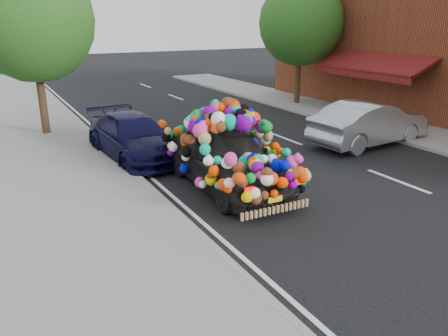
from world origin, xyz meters
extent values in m
plane|color=black|center=(0.00, 0.00, 0.00)|extent=(100.00, 100.00, 0.00)
cube|color=gray|center=(-4.30, 0.00, 0.06)|extent=(4.00, 60.00, 0.12)
cube|color=gray|center=(-2.35, 0.00, 0.07)|extent=(0.15, 60.00, 0.13)
cube|color=gray|center=(8.20, 3.00, 0.06)|extent=(3.00, 40.00, 0.12)
cube|color=#5B1111|center=(8.70, 6.00, 2.35)|extent=(1.62, 5.20, 0.75)
cube|color=#5B1111|center=(7.95, 6.00, 1.95)|extent=(0.06, 5.20, 0.35)
cylinder|color=#332114|center=(-3.80, 9.50, 1.36)|extent=(0.28, 0.28, 2.73)
sphere|color=#1E4B14|center=(-3.80, 9.50, 4.03)|extent=(4.20, 4.20, 4.20)
cylinder|color=#332114|center=(8.00, 10.00, 1.32)|extent=(0.28, 0.28, 2.64)
sphere|color=#1E4B14|center=(8.00, 10.00, 3.90)|extent=(4.00, 4.00, 4.00)
imported|color=black|center=(-0.54, 1.88, 0.76)|extent=(1.92, 4.50, 1.51)
cube|color=red|center=(-1.22, -0.35, 0.78)|extent=(0.22, 0.07, 0.14)
cube|color=red|center=(0.00, -0.38, 0.78)|extent=(0.22, 0.07, 0.14)
cube|color=yellow|center=(-0.61, -0.37, 0.48)|extent=(0.34, 0.05, 0.12)
imported|color=black|center=(-1.80, 5.41, 0.65)|extent=(2.15, 4.58, 1.29)
imported|color=#A0A3A7|center=(5.60, 2.99, 0.73)|extent=(4.56, 1.89, 1.47)
camera|label=1|loc=(-5.59, -7.22, 4.03)|focal=35.00mm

